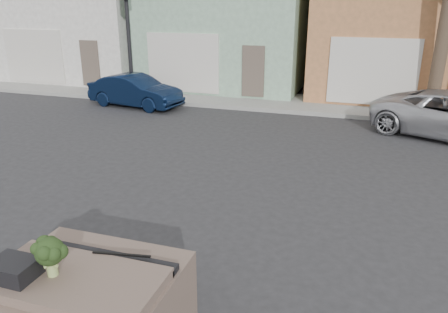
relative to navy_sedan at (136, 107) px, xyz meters
The scene contains 11 objects.
ground_plane 10.10m from the navy_sedan, 55.89° to the right, with size 120.00×120.00×0.00m, color #303033.
sidewalk 6.05m from the navy_sedan, 20.71° to the left, with size 40.00×3.00×0.15m, color gray.
townhouse_white 8.97m from the navy_sedan, 131.00° to the left, with size 7.20×8.20×7.55m, color silver.
townhouse_mint 7.53m from the navy_sedan, 70.60° to the left, with size 7.20×8.20×7.55m, color #8FB598.
townhouse_tan 12.06m from the navy_sedan, 32.44° to the left, with size 7.20×8.20×7.55m, color #B77749.
navy_sedan is the anchor object (origin of this frame).
traffic_signal 2.92m from the navy_sedan, 126.28° to the left, with size 0.40×0.40×5.10m, color black.
car_dashboard 12.70m from the navy_sedan, 63.50° to the right, with size 2.00×1.80×1.12m, color #6D594D.
instrument_hump 12.82m from the navy_sedan, 66.54° to the right, with size 0.48×0.38×0.20m, color black.
wiper_arm 12.54m from the navy_sedan, 61.58° to the right, with size 0.70×0.03×0.02m, color black.
broccoli 12.84m from the navy_sedan, 64.76° to the right, with size 0.37×0.37×0.46m, color black.
Camera 1 is at (2.78, -6.41, 3.91)m, focal length 35.00 mm.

